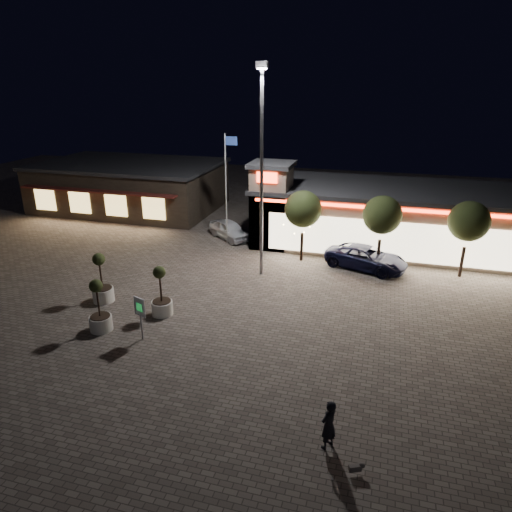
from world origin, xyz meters
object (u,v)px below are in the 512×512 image
(planter_left, at_px, (102,287))
(pedestrian, at_px, (329,425))
(white_sedan, at_px, (230,230))
(valet_sign, at_px, (140,310))
(pickup_truck, at_px, (366,258))
(planter_mid, at_px, (100,315))

(planter_left, bearing_deg, pedestrian, -28.99)
(white_sedan, relative_size, valet_sign, 1.90)
(white_sedan, bearing_deg, pedestrian, -113.76)
(pickup_truck, bearing_deg, planter_mid, 152.83)
(white_sedan, relative_size, pedestrian, 2.25)
(planter_left, relative_size, planter_mid, 1.05)
(pickup_truck, xyz_separation_m, pedestrian, (-0.34, -16.15, 0.19))
(pickup_truck, bearing_deg, pedestrian, -162.30)
(pedestrian, height_order, planter_mid, planter_mid)
(pickup_truck, relative_size, white_sedan, 1.27)
(pickup_truck, distance_m, pedestrian, 16.16)
(pedestrian, relative_size, planter_left, 0.64)
(pickup_truck, distance_m, planter_left, 16.23)
(white_sedan, xyz_separation_m, planter_left, (-3.23, -12.03, 0.18))
(pickup_truck, bearing_deg, white_sedan, 91.61)
(pickup_truck, distance_m, valet_sign, 15.21)
(white_sedan, xyz_separation_m, pedestrian, (10.08, -19.40, 0.21))
(white_sedan, bearing_deg, planter_left, -156.24)
(pickup_truck, xyz_separation_m, valet_sign, (-9.63, -11.75, 0.79))
(planter_left, bearing_deg, white_sedan, 74.97)
(pickup_truck, distance_m, white_sedan, 10.91)
(pedestrian, xyz_separation_m, valet_sign, (-9.29, 4.41, 0.60))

